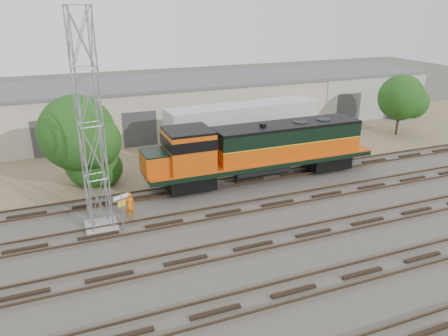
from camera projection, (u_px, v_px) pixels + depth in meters
name	position (u px, v px, depth m)	size (l,w,h in m)	color
ground	(288.00, 213.00, 28.76)	(140.00, 140.00, 0.00)	#47423A
dirt_strip	(210.00, 148.00, 41.78)	(80.00, 16.00, 0.02)	#726047
tracks	(314.00, 233.00, 26.13)	(80.00, 20.40, 0.28)	black
warehouse	(185.00, 104.00, 47.78)	(58.40, 10.40, 5.30)	beige
locomotive	(258.00, 149.00, 33.31)	(18.35, 3.22, 4.41)	black
signal_tower	(91.00, 129.00, 24.67)	(1.90, 1.90, 12.90)	gray
sign_post	(122.00, 205.00, 25.94)	(0.93, 0.43, 2.42)	gray
worker	(130.00, 205.00, 27.87)	(0.64, 0.42, 1.75)	orange
semi_trailer	(247.00, 121.00, 40.08)	(14.57, 3.71, 4.44)	#BCBCBC
dumpster_blue	(398.00, 113.00, 51.99)	(1.60, 1.50, 1.50)	navy
dumpster_red	(394.00, 112.00, 52.79)	(1.50, 1.40, 1.40)	maroon
tree_west	(81.00, 135.00, 30.88)	(5.67, 5.40, 7.07)	#382619
tree_mid	(95.00, 163.00, 32.86)	(4.23, 4.02, 4.02)	#382619
tree_east	(404.00, 99.00, 44.59)	(4.87, 4.64, 6.27)	#382619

